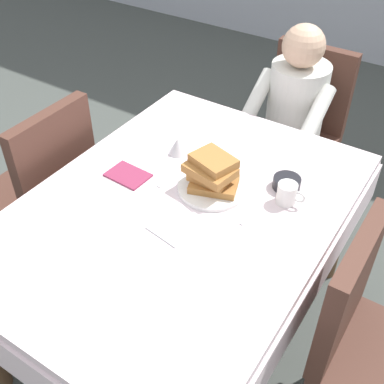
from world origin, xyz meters
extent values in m
plane|color=#474C47|center=(0.00, 0.00, 0.00)|extent=(14.00, 14.00, 0.00)
cube|color=silver|center=(0.00, 0.00, 0.72)|extent=(1.10, 1.50, 0.04)
cube|color=silver|center=(0.00, -0.76, 0.61)|extent=(1.10, 0.01, 0.18)
cube|color=silver|center=(0.00, 0.76, 0.61)|extent=(1.10, 0.01, 0.18)
cube|color=silver|center=(-0.56, 0.00, 0.61)|extent=(0.01, 1.50, 0.18)
cube|color=silver|center=(0.56, 0.00, 0.61)|extent=(0.01, 1.50, 0.18)
cylinder|color=brown|center=(-0.47, 0.67, 0.35)|extent=(0.07, 0.07, 0.70)
cylinder|color=brown|center=(0.47, 0.67, 0.35)|extent=(0.07, 0.07, 0.70)
cube|color=#4C2D23|center=(0.02, 1.07, 0.42)|extent=(0.44, 0.44, 0.05)
cube|color=#4C2D23|center=(0.02, 1.27, 0.69)|extent=(0.44, 0.06, 0.48)
cylinder|color=#2D2319|center=(0.20, 0.89, 0.20)|extent=(0.04, 0.04, 0.40)
cylinder|color=#2D2319|center=(-0.16, 0.89, 0.20)|extent=(0.04, 0.04, 0.40)
cylinder|color=#2D2319|center=(0.20, 1.25, 0.20)|extent=(0.04, 0.04, 0.40)
cylinder|color=#2D2319|center=(-0.16, 1.25, 0.20)|extent=(0.04, 0.04, 0.40)
cylinder|color=silver|center=(0.02, 1.05, 0.68)|extent=(0.30, 0.30, 0.46)
sphere|color=#D8AD8C|center=(0.02, 1.03, 1.02)|extent=(0.21, 0.21, 0.21)
cylinder|color=silver|center=(0.18, 0.91, 0.75)|extent=(0.08, 0.29, 0.23)
cylinder|color=silver|center=(-0.14, 0.91, 0.75)|extent=(0.08, 0.29, 0.23)
cylinder|color=#383D51|center=(0.10, 0.87, 0.23)|extent=(0.10, 0.10, 0.45)
cylinder|color=#383D51|center=(-0.06, 0.87, 0.23)|extent=(0.10, 0.10, 0.45)
cube|color=#4C2D23|center=(0.67, 0.00, 0.69)|extent=(0.06, 0.44, 0.48)
cylinder|color=#2D2319|center=(0.69, 0.18, 0.20)|extent=(0.04, 0.04, 0.40)
cube|color=#4C2D23|center=(-0.87, 0.00, 0.42)|extent=(0.44, 0.44, 0.05)
cube|color=#4C2D23|center=(-0.67, 0.00, 0.69)|extent=(0.06, 0.44, 0.48)
cylinder|color=#2D2319|center=(-1.05, 0.18, 0.20)|extent=(0.04, 0.04, 0.40)
cylinder|color=#2D2319|center=(-0.69, -0.18, 0.20)|extent=(0.04, 0.04, 0.40)
cylinder|color=#2D2319|center=(-0.69, 0.18, 0.20)|extent=(0.04, 0.04, 0.40)
cylinder|color=white|center=(0.05, 0.16, 0.75)|extent=(0.28, 0.28, 0.02)
cube|color=#A36B33|center=(0.06, 0.15, 0.77)|extent=(0.22, 0.18, 0.03)
cube|color=#A36B33|center=(0.04, 0.16, 0.80)|extent=(0.16, 0.12, 0.03)
cube|color=#A36B33|center=(0.04, 0.15, 0.84)|extent=(0.21, 0.16, 0.03)
cube|color=#A36B33|center=(0.04, 0.17, 0.87)|extent=(0.19, 0.17, 0.03)
cylinder|color=white|center=(0.33, 0.24, 0.78)|extent=(0.08, 0.08, 0.08)
torus|color=white|center=(0.38, 0.24, 0.79)|extent=(0.05, 0.01, 0.05)
cylinder|color=black|center=(0.29, 0.33, 0.76)|extent=(0.11, 0.11, 0.04)
cone|color=silver|center=(-0.20, 0.28, 0.78)|extent=(0.08, 0.08, 0.07)
cube|color=silver|center=(-0.14, 0.14, 0.74)|extent=(0.02, 0.18, 0.00)
cube|color=silver|center=(0.24, 0.14, 0.74)|extent=(0.02, 0.20, 0.00)
cube|color=silver|center=(0.04, -0.17, 0.74)|extent=(0.15, 0.04, 0.00)
cube|color=#8C2D4C|center=(-0.28, 0.04, 0.74)|extent=(0.18, 0.13, 0.01)
camera|label=1|loc=(0.79, -1.13, 1.96)|focal=45.21mm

